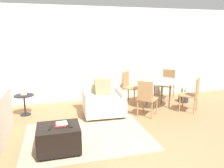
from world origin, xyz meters
TOP-DOWN VIEW (x-y plane):
  - ground_plane at (0.00, 0.00)m, footprint 20.00×20.00m
  - wall_back at (0.00, 3.36)m, footprint 12.00×0.06m
  - area_rug at (-0.85, 0.92)m, footprint 2.43×1.80m
  - armchair at (-0.28, 2.01)m, footprint 1.00×0.86m
  - ottoman at (-1.41, 0.48)m, footprint 0.71×0.58m
  - book_stack at (-1.36, 0.51)m, footprint 0.22×0.18m
  - tv_remote_primary at (-1.22, 0.44)m, footprint 0.08×0.17m
  - tv_remote_secondary at (-1.54, 0.44)m, footprint 0.07×0.15m
  - side_table at (-2.17, 2.49)m, footprint 0.47×0.47m
  - picture_frame at (-2.17, 2.49)m, footprint 0.14×0.06m
  - dining_table at (1.33, 2.24)m, footprint 1.17×1.17m
  - dining_chair_near_left at (0.69, 1.60)m, footprint 0.59×0.59m
  - dining_chair_near_right at (1.97, 1.60)m, footprint 0.59×0.59m
  - dining_chair_far_left at (0.69, 2.88)m, footprint 0.59×0.59m
  - dining_chair_far_right at (1.97, 2.88)m, footprint 0.59×0.59m
  - potted_plant_small at (2.26, 2.42)m, footprint 0.29×0.29m

SIDE VIEW (x-z plane):
  - ground_plane at x=0.00m, z-range 0.00..0.00m
  - area_rug at x=-0.85m, z-range 0.00..0.01m
  - potted_plant_small at x=2.26m, z-range -0.14..0.41m
  - ottoman at x=-1.41m, z-range 0.02..0.48m
  - side_table at x=-2.17m, z-range 0.11..0.62m
  - armchair at x=-0.28m, z-range -0.11..0.84m
  - tv_remote_primary at x=-1.22m, z-range 0.46..0.47m
  - tv_remote_secondary at x=-1.54m, z-range 0.46..0.47m
  - book_stack at x=-1.36m, z-range 0.46..0.51m
  - dining_chair_near_left at x=0.69m, z-range 0.07..0.97m
  - dining_chair_near_right at x=1.97m, z-range 0.07..0.97m
  - dining_chair_far_left at x=0.69m, z-range 0.07..0.97m
  - dining_chair_far_right at x=1.97m, z-range 0.07..0.97m
  - picture_frame at x=-2.17m, z-range 0.51..0.66m
  - dining_table at x=1.33m, z-range 0.29..1.03m
  - wall_back at x=0.00m, z-range 0.00..2.75m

